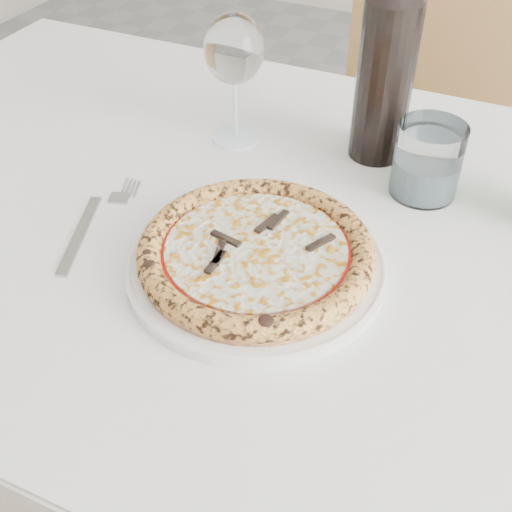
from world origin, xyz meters
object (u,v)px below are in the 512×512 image
at_px(dining_table, 287,272).
at_px(wine_glass, 234,52).
at_px(tumbler, 427,165).
at_px(chair_far, 428,123).
at_px(wine_bottle, 387,66).
at_px(pizza, 256,252).
at_px(plate, 256,263).

height_order(dining_table, wine_glass, wine_glass).
bearing_deg(tumbler, chair_far, 99.31).
xyz_separation_m(wine_glass, wine_bottle, (0.20, 0.05, -0.00)).
distance_m(chair_far, pizza, 0.88).
bearing_deg(pizza, wine_bottle, 80.77).
bearing_deg(chair_far, plate, -92.45).
height_order(tumbler, wine_bottle, wine_bottle).
xyz_separation_m(dining_table, pizza, (-0.00, -0.10, 0.11)).
distance_m(wine_glass, tumbler, 0.30).
height_order(chair_far, wine_glass, wine_glass).
xyz_separation_m(dining_table, plate, (-0.00, -0.10, 0.10)).
xyz_separation_m(pizza, wine_glass, (-0.15, 0.26, 0.11)).
relative_size(plate, wine_bottle, 0.95).
bearing_deg(wine_bottle, tumbler, -37.50).
distance_m(dining_table, plate, 0.14).
xyz_separation_m(dining_table, wine_glass, (-0.15, 0.16, 0.22)).
height_order(chair_far, plate, chair_far).
bearing_deg(wine_bottle, dining_table, -103.61).
distance_m(chair_far, wine_bottle, 0.65).
relative_size(chair_far, pizza, 3.42).
bearing_deg(wine_bottle, plate, -99.23).
height_order(dining_table, plate, plate).
xyz_separation_m(plate, wine_glass, (-0.15, 0.26, 0.13)).
height_order(wine_glass, wine_bottle, wine_bottle).
height_order(dining_table, wine_bottle, wine_bottle).
bearing_deg(dining_table, wine_bottle, 76.39).
bearing_deg(pizza, plate, 60.00).
bearing_deg(pizza, tumbler, 60.25).
relative_size(dining_table, wine_glass, 7.83).
bearing_deg(plate, tumbler, 60.25).
distance_m(dining_table, pizza, 0.15).
distance_m(wine_glass, wine_bottle, 0.21).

